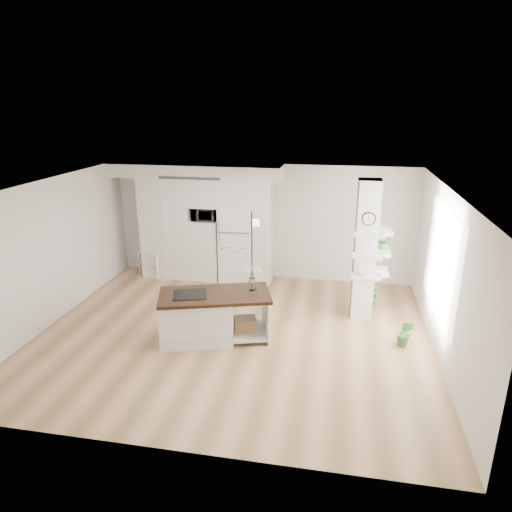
{
  "coord_description": "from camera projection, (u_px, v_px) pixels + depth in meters",
  "views": [
    {
      "loc": [
        1.75,
        -7.23,
        4.02
      ],
      "look_at": [
        0.25,
        0.9,
        1.22
      ],
      "focal_mm": 32.0,
      "sensor_mm": 36.0,
      "label": 1
    }
  ],
  "objects": [
    {
      "name": "refrigerator",
      "position": [
        237.0,
        244.0,
        10.63
      ],
      "size": [
        0.78,
        0.69,
        1.75
      ],
      "color": "white",
      "rests_on": "floor"
    },
    {
      "name": "column",
      "position": [
        370.0,
        252.0,
        8.53
      ],
      "size": [
        0.69,
        0.9,
        2.7
      ],
      "color": "silver",
      "rests_on": "floor"
    },
    {
      "name": "room",
      "position": [
        232.0,
        236.0,
        7.73
      ],
      "size": [
        7.04,
        6.04,
        2.72
      ],
      "color": "white",
      "rests_on": "ground"
    },
    {
      "name": "floor_plant_b",
      "position": [
        372.0,
        294.0,
        9.51
      ],
      "size": [
        0.3,
        0.3,
        0.45
      ],
      "primitive_type": "imported",
      "rotation": [
        0.0,
        0.0,
        0.22
      ],
      "color": "#327D36",
      "rests_on": "floor"
    },
    {
      "name": "cabinet_wall",
      "position": [
        198.0,
        216.0,
        10.58
      ],
      "size": [
        4.0,
        0.71,
        2.7
      ],
      "color": "silver",
      "rests_on": "floor"
    },
    {
      "name": "microwave",
      "position": [
        205.0,
        214.0,
        10.49
      ],
      "size": [
        0.54,
        0.37,
        0.3
      ],
      "primitive_type": "imported",
      "color": "#2D2D2D",
      "rests_on": "cabinet_wall"
    },
    {
      "name": "kitchen_island",
      "position": [
        203.0,
        316.0,
        8.02
      ],
      "size": [
        2.1,
        1.43,
        1.43
      ],
      "rotation": [
        0.0,
        0.0,
        0.3
      ],
      "color": "silver",
      "rests_on": "floor"
    },
    {
      "name": "pendant_light",
      "position": [
        334.0,
        224.0,
        7.49
      ],
      "size": [
        0.12,
        0.12,
        0.1
      ],
      "primitive_type": "cylinder",
      "color": "white",
      "rests_on": "room"
    },
    {
      "name": "shelf_plant",
      "position": [
        384.0,
        241.0,
        8.59
      ],
      "size": [
        0.27,
        0.23,
        0.3
      ],
      "primitive_type": "imported",
      "color": "#327D36",
      "rests_on": "column"
    },
    {
      "name": "window",
      "position": [
        442.0,
        263.0,
        7.52
      ],
      "size": [
        0.0,
        2.4,
        2.4
      ],
      "primitive_type": "plane",
      "rotation": [
        1.57,
        0.0,
        -1.57
      ],
      "color": "white",
      "rests_on": "room"
    },
    {
      "name": "decor_bowl",
      "position": [
        365.0,
        274.0,
        8.45
      ],
      "size": [
        0.22,
        0.22,
        0.05
      ],
      "primitive_type": "imported",
      "color": "white",
      "rests_on": "column"
    },
    {
      "name": "floor_plant_a",
      "position": [
        405.0,
        333.0,
        7.81
      ],
      "size": [
        0.35,
        0.32,
        0.51
      ],
      "primitive_type": "imported",
      "rotation": [
        0.0,
        0.0,
        -0.38
      ],
      "color": "#327D36",
      "rests_on": "floor"
    },
    {
      "name": "floor",
      "position": [
        234.0,
        334.0,
        8.32
      ],
      "size": [
        7.0,
        6.0,
        0.01
      ],
      "primitive_type": "cube",
      "color": "tan",
      "rests_on": "ground"
    },
    {
      "name": "bookshelf",
      "position": [
        152.0,
        265.0,
        11.01
      ],
      "size": [
        0.58,
        0.42,
        0.62
      ],
      "rotation": [
        0.0,
        0.0,
        -0.24
      ],
      "color": "silver",
      "rests_on": "floor"
    }
  ]
}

